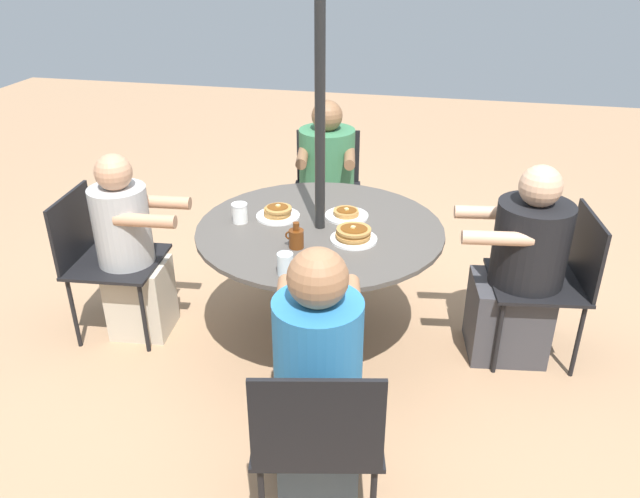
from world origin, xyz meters
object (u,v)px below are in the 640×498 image
object	(u,v)px
diner_north	(131,254)
coffee_cup	(240,213)
patio_chair_north	(101,253)
pancake_plate_c	(353,235)
patio_table	(320,248)
diner_west	(327,191)
diner_south	(520,274)
pancake_plate_b	(278,213)
patio_chair_west	(327,183)
patio_chair_east	(318,430)
pancake_plate_a	(346,214)
drinking_glass_a	(285,264)
patio_chair_south	(554,275)
diner_east	(318,390)
syrup_bottle	(296,238)

from	to	relation	value
diner_north	coffee_cup	size ratio (longest dim) A/B	10.41
patio_chair_north	pancake_plate_c	world-z (taller)	patio_chair_north
patio_table	diner_west	size ratio (longest dim) A/B	1.15
diner_south	pancake_plate_b	xyz separation A→B (m)	(1.29, 0.08, 0.26)
patio_chair_west	diner_west	xyz separation A→B (m)	(-0.03, 0.17, 0.01)
patio_chair_north	patio_chair_east	world-z (taller)	same
patio_chair_east	pancake_plate_a	xyz separation A→B (m)	(0.14, -1.36, 0.25)
patio_chair_north	pancake_plate_c	size ratio (longest dim) A/B	3.59
coffee_cup	drinking_glass_a	xyz separation A→B (m)	(-0.38, 0.49, -0.00)
patio_chair_north	drinking_glass_a	bearing A→B (deg)	65.74
pancake_plate_c	patio_chair_south	bearing A→B (deg)	-164.30
patio_chair_north	coffee_cup	distance (m)	0.85
patio_table	patio_chair_south	xyz separation A→B (m)	(-1.22, -0.17, -0.11)
diner_north	diner_south	bearing A→B (deg)	91.31
diner_east	syrup_bottle	size ratio (longest dim) A/B	8.69
pancake_plate_c	diner_west	bearing A→B (deg)	-71.96
patio_chair_west	coffee_cup	xyz separation A→B (m)	(0.21, 1.24, 0.28)
patio_chair_east	coffee_cup	xyz separation A→B (m)	(0.68, -1.17, 0.28)
diner_east	pancake_plate_b	distance (m)	1.22
diner_west	diner_north	bearing A→B (deg)	42.70
pancake_plate_b	patio_table	bearing A→B (deg)	164.02
patio_chair_east	pancake_plate_a	bearing A→B (deg)	84.06
pancake_plate_c	patio_chair_north	bearing A→B (deg)	-0.03
diner_east	drinking_glass_a	world-z (taller)	diner_east
pancake_plate_a	pancake_plate_b	distance (m)	0.37
diner_east	patio_table	bearing A→B (deg)	90.00
diner_east	diner_south	bearing A→B (deg)	43.18
diner_north	pancake_plate_b	distance (m)	0.86
patio_chair_west	patio_table	bearing A→B (deg)	90.00
patio_chair_west	diner_south	bearing A→B (deg)	129.77
patio_chair_north	diner_west	distance (m)	1.56
patio_chair_south	pancake_plate_b	world-z (taller)	patio_chair_south
patio_chair_east	syrup_bottle	xyz separation A→B (m)	(0.32, -0.95, 0.28)
diner_south	patio_chair_east	bearing A→B (deg)	141.70
diner_east	pancake_plate_c	size ratio (longest dim) A/B	4.93
diner_south	syrup_bottle	xyz separation A→B (m)	(1.10, 0.40, 0.29)
patio_chair_west	pancake_plate_a	xyz separation A→B (m)	(-0.32, 1.06, 0.25)
patio_chair_south	pancake_plate_c	world-z (taller)	patio_chair_south
patio_table	patio_chair_east	distance (m)	1.23
patio_chair_north	coffee_cup	bearing A→B (deg)	90.83
patio_chair_north	pancake_plate_b	bearing A→B (deg)	95.39
pancake_plate_a	syrup_bottle	distance (m)	0.44
diner_south	drinking_glass_a	world-z (taller)	diner_south
drinking_glass_a	diner_east	bearing A→B (deg)	117.05
diner_east	coffee_cup	world-z (taller)	diner_east
drinking_glass_a	diner_south	bearing A→B (deg)	-148.55
diner_north	syrup_bottle	size ratio (longest dim) A/B	8.13
patio_table	diner_west	bearing A→B (deg)	-80.12
patio_table	diner_west	distance (m)	1.06
patio_chair_south	patio_chair_west	world-z (taller)	same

